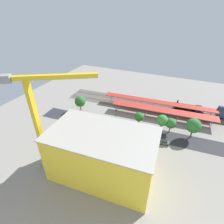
% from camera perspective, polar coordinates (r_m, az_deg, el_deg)
% --- Properties ---
extents(ground_plane, '(147.72, 147.72, 0.00)m').
position_cam_1_polar(ground_plane, '(79.73, 8.09, -5.03)').
color(ground_plane, gray).
rests_on(ground_plane, ground).
extents(rail_bed, '(93.04, 19.99, 0.01)m').
position_cam_1_polar(rail_bed, '(97.94, 11.82, 2.02)').
color(rail_bed, '#5B544C').
rests_on(rail_bed, ground).
extents(street_asphalt, '(92.71, 14.88, 0.01)m').
position_cam_1_polar(street_asphalt, '(77.84, 7.57, -6.00)').
color(street_asphalt, '#2D2D33').
rests_on(street_asphalt, ground).
extents(track_rails, '(92.15, 13.58, 0.12)m').
position_cam_1_polar(track_rails, '(97.86, 11.83, 2.11)').
color(track_rails, '#9E9EA8').
rests_on(track_rails, ground).
extents(platform_canopy_near, '(49.37, 8.46, 4.10)m').
position_cam_1_polar(platform_canopy_near, '(87.54, 16.13, 0.59)').
color(platform_canopy_near, '#B73328').
rests_on(platform_canopy_near, ground).
extents(platform_canopy_far, '(56.81, 7.82, 4.44)m').
position_cam_1_polar(platform_canopy_far, '(93.67, 14.57, 3.18)').
color(platform_canopy_far, '#A82D23').
rests_on(platform_canopy_far, ground).
extents(locomotive, '(14.80, 3.48, 4.94)m').
position_cam_1_polar(locomotive, '(98.71, 23.70, 1.27)').
color(locomotive, black).
rests_on(locomotive, ground).
extents(parked_car_0, '(4.45, 2.25, 1.81)m').
position_cam_1_polar(parked_car_0, '(72.86, 16.53, -9.45)').
color(parked_car_0, black).
rests_on(parked_car_0, ground).
extents(parked_car_1, '(4.38, 2.12, 1.82)m').
position_cam_1_polar(parked_car_1, '(74.18, 9.60, -7.57)').
color(parked_car_1, black).
rests_on(parked_car_1, ground).
extents(parked_car_2, '(4.22, 2.33, 1.82)m').
position_cam_1_polar(parked_car_2, '(75.72, 3.39, -6.18)').
color(parked_car_2, black).
rests_on(parked_car_2, ground).
extents(parked_car_3, '(4.95, 2.33, 1.63)m').
position_cam_1_polar(parked_car_3, '(78.45, -2.46, -4.72)').
color(parked_car_3, black).
rests_on(parked_car_3, ground).
extents(construction_building, '(31.99, 19.43, 15.65)m').
position_cam_1_polar(construction_building, '(55.12, -3.04, -13.78)').
color(construction_building, yellow).
rests_on(construction_building, ground).
extents(construction_roof_slab, '(32.63, 20.06, 0.40)m').
position_cam_1_polar(construction_roof_slab, '(49.77, -3.30, -7.24)').
color(construction_roof_slab, '#ADA89E').
rests_on(construction_roof_slab, construction_building).
extents(tower_crane, '(21.56, 13.55, 32.28)m').
position_cam_1_polar(tower_crane, '(54.52, -21.87, -2.02)').
color(tower_crane, gray).
rests_on(tower_crane, ground).
extents(box_truck_0, '(8.74, 2.94, 3.55)m').
position_cam_1_polar(box_truck_0, '(68.04, 7.30, -10.53)').
color(box_truck_0, black).
rests_on(box_truck_0, ground).
extents(box_truck_1, '(9.11, 2.55, 3.66)m').
position_cam_1_polar(box_truck_1, '(68.86, 3.16, -9.60)').
color(box_truck_1, black).
rests_on(box_truck_1, ground).
extents(street_tree_0, '(4.44, 4.44, 6.86)m').
position_cam_1_polar(street_tree_0, '(77.57, 18.58, -3.52)').
color(street_tree_0, brown).
rests_on(street_tree_0, ground).
extents(street_tree_1, '(5.91, 5.91, 8.75)m').
position_cam_1_polar(street_tree_1, '(77.40, 25.03, -4.09)').
color(street_tree_1, brown).
rests_on(street_tree_1, ground).
extents(street_tree_2, '(4.83, 4.83, 7.83)m').
position_cam_1_polar(street_tree_2, '(76.93, 16.02, -2.67)').
color(street_tree_2, brown).
rests_on(street_tree_2, ground).
extents(street_tree_3, '(4.19, 4.19, 6.26)m').
position_cam_1_polar(street_tree_3, '(79.58, 8.80, -1.56)').
color(street_tree_3, brown).
rests_on(street_tree_3, ground).
extents(street_tree_4, '(5.46, 5.46, 7.79)m').
position_cam_1_polar(street_tree_4, '(90.85, -10.35, 3.38)').
color(street_tree_4, brown).
rests_on(street_tree_4, ground).
extents(traffic_light, '(0.50, 0.36, 6.12)m').
position_cam_1_polar(traffic_light, '(81.87, 1.27, -0.18)').
color(traffic_light, '#333333').
rests_on(traffic_light, ground).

